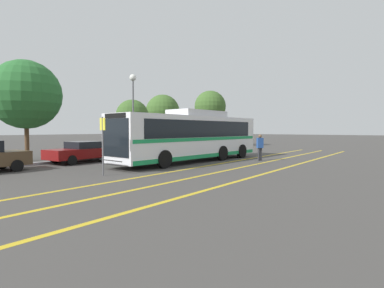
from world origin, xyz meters
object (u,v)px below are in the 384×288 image
at_px(tree_0, 26,95).
at_px(pedestrian_0, 260,146).
at_px(tree_1, 132,116).
at_px(tree_3, 210,107).
at_px(bus_stop_sign, 103,139).
at_px(parked_car_1, 83,152).
at_px(tree_2, 163,112).
at_px(street_lamp, 133,94).
at_px(transit_bus, 192,136).

bearing_deg(tree_0, pedestrian_0, -52.06).
relative_size(tree_1, tree_3, 0.70).
bearing_deg(bus_stop_sign, pedestrian_0, -102.24).
bearing_deg(tree_1, bus_stop_sign, -136.30).
distance_m(parked_car_1, tree_1, 9.63).
height_order(tree_2, tree_3, tree_3).
distance_m(pedestrian_0, tree_0, 16.10).
xyz_separation_m(pedestrian_0, street_lamp, (-1.67, 10.85, 4.12)).
relative_size(pedestrian_0, tree_2, 0.30).
height_order(parked_car_1, tree_2, tree_2).
bearing_deg(pedestrian_0, tree_3, 79.94).
relative_size(transit_bus, tree_3, 1.77).
bearing_deg(pedestrian_0, transit_bus, 167.72).
height_order(transit_bus, tree_0, tree_0).
relative_size(street_lamp, tree_0, 1.01).
bearing_deg(tree_3, bus_stop_sign, -157.07).
height_order(pedestrian_0, street_lamp, street_lamp).
height_order(tree_0, tree_3, tree_3).
relative_size(bus_stop_sign, tree_3, 0.38).
height_order(transit_bus, tree_1, tree_1).
bearing_deg(tree_3, transit_bus, -149.59).
distance_m(transit_bus, tree_1, 10.41).
bearing_deg(bus_stop_sign, parked_car_1, -21.86).
bearing_deg(tree_3, tree_2, 169.87).
bearing_deg(street_lamp, tree_2, 24.09).
xyz_separation_m(transit_bus, pedestrian_0, (3.13, -3.39, -0.69)).
relative_size(parked_car_1, tree_3, 0.66).
bearing_deg(tree_2, tree_3, -10.13).
distance_m(street_lamp, tree_3, 14.46).
xyz_separation_m(transit_bus, tree_3, (15.81, 9.28, 3.31)).
relative_size(parked_car_1, tree_0, 0.69).
bearing_deg(transit_bus, tree_2, -35.78).
height_order(pedestrian_0, bus_stop_sign, bus_stop_sign).
xyz_separation_m(parked_car_1, tree_1, (8.08, 4.51, 2.69)).
relative_size(transit_bus, tree_1, 2.52).
height_order(parked_car_1, tree_1, tree_1).
height_order(street_lamp, tree_0, street_lamp).
bearing_deg(tree_0, parked_car_1, -64.80).
bearing_deg(bus_stop_sign, tree_3, -64.16).
distance_m(transit_bus, street_lamp, 8.34).
bearing_deg(transit_bus, street_lamp, -8.23).
bearing_deg(bus_stop_sign, tree_0, -2.21).
bearing_deg(tree_2, bus_stop_sign, -144.97).
xyz_separation_m(parked_car_1, street_lamp, (6.21, 2.25, 4.44)).
distance_m(pedestrian_0, street_lamp, 11.72).
relative_size(tree_0, tree_1, 1.36).
distance_m(tree_1, tree_3, 12.60).
height_order(street_lamp, tree_2, street_lamp).
relative_size(transit_bus, tree_0, 1.85).
bearing_deg(tree_0, tree_2, 5.97).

